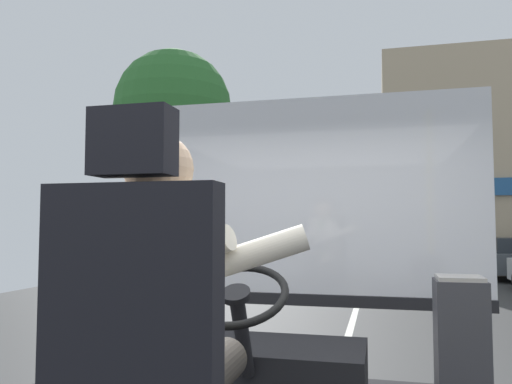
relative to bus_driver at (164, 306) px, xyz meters
The scene contains 6 objects.
ground 9.45m from the bus_driver, 89.35° to the left, with size 18.00×44.00×0.06m.
bus_driver is the anchor object (origin of this frame).
steering_console 1.36m from the bus_driver, 90.00° to the left, with size 1.10×0.99×0.85m.
fare_box 1.66m from the bus_driver, 51.32° to the left, with size 0.24×0.24×0.78m.
windshield_panel 2.16m from the bus_driver, 87.15° to the left, with size 2.50×0.08×1.48m.
street_tree 9.46m from the bus_driver, 113.36° to the left, with size 2.46×2.46×5.46m.
Camera 1 is at (0.52, -1.92, 1.77)m, focal length 35.16 mm.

